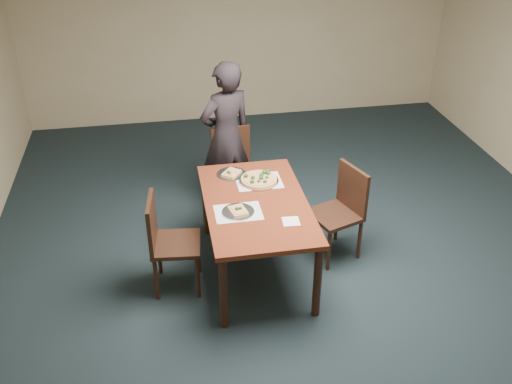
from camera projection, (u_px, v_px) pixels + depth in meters
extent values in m
plane|color=black|center=(309.00, 287.00, 5.17)|extent=(8.00, 8.00, 0.00)
plane|color=tan|center=(239.00, 21.00, 7.84)|extent=(6.00, 0.00, 6.00)
cube|color=#531E10|center=(256.00, 204.00, 5.03)|extent=(0.90, 1.50, 0.04)
cylinder|color=black|center=(224.00, 293.00, 4.57)|extent=(0.07, 0.07, 0.70)
cylinder|color=black|center=(206.00, 203.00, 5.74)|extent=(0.07, 0.07, 0.70)
cylinder|color=black|center=(317.00, 282.00, 4.69)|extent=(0.07, 0.07, 0.70)
cylinder|color=black|center=(281.00, 196.00, 5.86)|extent=(0.07, 0.07, 0.70)
cube|color=black|center=(235.00, 174.00, 6.07)|extent=(0.45, 0.45, 0.04)
cylinder|color=black|center=(223.00, 203.00, 6.00)|extent=(0.04, 0.04, 0.43)
cylinder|color=black|center=(216.00, 187.00, 6.30)|extent=(0.04, 0.04, 0.43)
cylinder|color=black|center=(256.00, 199.00, 6.08)|extent=(0.04, 0.04, 0.43)
cylinder|color=black|center=(248.00, 183.00, 6.38)|extent=(0.04, 0.04, 0.43)
cube|color=black|center=(231.00, 146.00, 6.11)|extent=(0.42, 0.07, 0.44)
cube|color=black|center=(176.00, 244.00, 4.98)|extent=(0.46, 0.46, 0.04)
cylinder|color=black|center=(198.00, 277.00, 4.95)|extent=(0.04, 0.04, 0.43)
cylinder|color=black|center=(156.00, 279.00, 4.93)|extent=(0.04, 0.04, 0.43)
cylinder|color=black|center=(198.00, 253.00, 5.26)|extent=(0.04, 0.04, 0.43)
cylinder|color=black|center=(159.00, 254.00, 5.24)|extent=(0.04, 0.04, 0.43)
cube|color=black|center=(152.00, 222.00, 4.84)|extent=(0.08, 0.42, 0.44)
cube|color=black|center=(335.00, 215.00, 5.38)|extent=(0.54, 0.54, 0.04)
cylinder|color=black|center=(307.00, 232.00, 5.55)|extent=(0.04, 0.04, 0.43)
cylinder|color=black|center=(337.00, 222.00, 5.71)|extent=(0.04, 0.04, 0.43)
cylinder|color=black|center=(329.00, 251.00, 5.28)|extent=(0.04, 0.04, 0.43)
cylinder|color=black|center=(359.00, 240.00, 5.44)|extent=(0.04, 0.04, 0.43)
cube|color=black|center=(353.00, 188.00, 5.33)|extent=(0.17, 0.41, 0.44)
imported|color=black|center=(226.00, 136.00, 6.03)|extent=(0.70, 0.58, 1.63)
cube|color=white|center=(259.00, 181.00, 5.32)|extent=(0.42, 0.32, 0.00)
cube|color=white|center=(238.00, 212.00, 4.86)|extent=(0.40, 0.30, 0.00)
cylinder|color=silver|center=(259.00, 181.00, 5.32)|extent=(0.37, 0.37, 0.01)
cylinder|color=tan|center=(259.00, 179.00, 5.31)|extent=(0.34, 0.34, 0.02)
cylinder|color=#F2CD7E|center=(259.00, 178.00, 5.30)|extent=(0.30, 0.30, 0.01)
sphere|color=#164415|center=(262.00, 175.00, 5.33)|extent=(0.03, 0.03, 0.03)
sphere|color=#164415|center=(265.00, 181.00, 5.22)|extent=(0.03, 0.03, 0.03)
sphere|color=#164415|center=(268.00, 171.00, 5.38)|extent=(0.04, 0.04, 0.04)
sphere|color=#164415|center=(252.00, 182.00, 5.21)|extent=(0.04, 0.04, 0.04)
sphere|color=#164415|center=(268.00, 173.00, 5.35)|extent=(0.04, 0.04, 0.04)
sphere|color=#164415|center=(253.00, 177.00, 5.28)|extent=(0.04, 0.04, 0.04)
sphere|color=#164415|center=(267.00, 177.00, 5.29)|extent=(0.03, 0.03, 0.03)
sphere|color=#164415|center=(259.00, 181.00, 5.23)|extent=(0.03, 0.03, 0.03)
sphere|color=#164415|center=(261.00, 175.00, 5.32)|extent=(0.04, 0.04, 0.04)
sphere|color=#164415|center=(246.00, 176.00, 5.31)|extent=(0.04, 0.04, 0.04)
sphere|color=#164415|center=(264.00, 172.00, 5.37)|extent=(0.04, 0.04, 0.04)
sphere|color=#164415|center=(261.00, 178.00, 5.27)|extent=(0.04, 0.04, 0.04)
cylinder|color=silver|center=(238.00, 212.00, 4.86)|extent=(0.28, 0.28, 0.01)
cube|color=tan|center=(238.00, 210.00, 4.85)|extent=(0.17, 0.20, 0.02)
cube|color=#F2CD7E|center=(238.00, 209.00, 4.85)|extent=(0.13, 0.16, 0.01)
sphere|color=#164415|center=(241.00, 208.00, 4.85)|extent=(0.03, 0.03, 0.03)
sphere|color=#164415|center=(237.00, 208.00, 4.84)|extent=(0.03, 0.03, 0.03)
cylinder|color=silver|center=(232.00, 174.00, 5.44)|extent=(0.28, 0.28, 0.01)
cube|color=tan|center=(231.00, 173.00, 5.43)|extent=(0.21, 0.21, 0.02)
cube|color=#F2CD7E|center=(231.00, 172.00, 5.43)|extent=(0.16, 0.17, 0.01)
sphere|color=#164415|center=(228.00, 172.00, 5.40)|extent=(0.03, 0.03, 0.03)
sphere|color=#164415|center=(229.00, 172.00, 5.39)|extent=(0.03, 0.03, 0.03)
cube|color=white|center=(291.00, 222.00, 4.74)|extent=(0.15, 0.15, 0.01)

